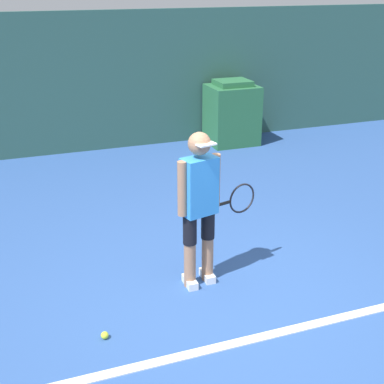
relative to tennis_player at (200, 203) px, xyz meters
name	(u,v)px	position (x,y,z in m)	size (l,w,h in m)	color
ground_plane	(232,307)	(0.13, -0.53, -0.89)	(24.00, 24.00, 0.00)	#2D5193
back_wall	(107,82)	(0.13, 4.93, 0.32)	(24.00, 0.10, 2.43)	#2D564C
court_baseline	(257,338)	(0.13, -1.06, -0.89)	(21.60, 0.10, 0.01)	white
tennis_player	(200,203)	(0.00, 0.00, 0.00)	(0.92, 0.36, 1.61)	#A37556
tennis_ball	(105,335)	(-1.12, -0.59, -0.86)	(0.07, 0.07, 0.07)	#D1E533
covered_chair	(232,113)	(2.35, 4.45, -0.32)	(0.88, 0.77, 1.19)	#28663D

